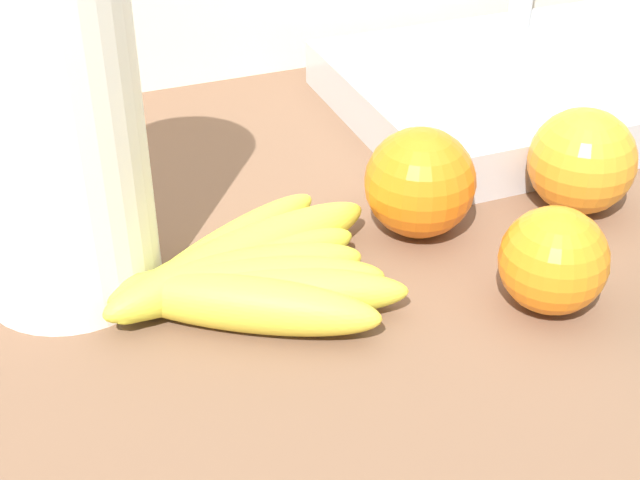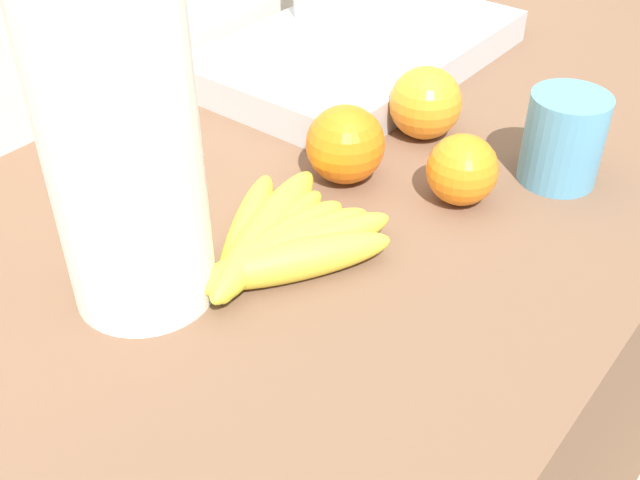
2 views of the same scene
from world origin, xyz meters
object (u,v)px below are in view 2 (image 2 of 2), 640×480
(orange_front, at_px, (344,144))
(paper_towel_roll, at_px, (123,154))
(mug, at_px, (563,139))
(banana_bunch, at_px, (278,244))
(orange_center, at_px, (425,103))
(orange_far_right, at_px, (462,170))
(sink_basin, at_px, (358,49))

(orange_front, xyz_separation_m, paper_towel_roll, (-0.25, 0.03, 0.10))
(orange_front, distance_m, mug, 0.23)
(banana_bunch, bearing_deg, orange_center, 4.07)
(orange_center, bearing_deg, orange_far_right, -132.33)
(paper_towel_roll, relative_size, mug, 3.17)
(mug, bearing_deg, orange_center, 92.73)
(orange_far_right, height_order, orange_front, orange_front)
(orange_far_right, relative_size, orange_center, 0.87)
(orange_far_right, bearing_deg, banana_bunch, 156.99)
(orange_front, bearing_deg, orange_far_right, -71.70)
(paper_towel_roll, distance_m, mug, 0.45)
(paper_towel_roll, height_order, mug, paper_towel_roll)
(sink_basin, xyz_separation_m, mug, (-0.10, -0.34, 0.02))
(banana_bunch, bearing_deg, mug, -26.06)
(orange_far_right, bearing_deg, mug, -31.46)
(mug, bearing_deg, paper_towel_roll, 152.39)
(mug, bearing_deg, orange_far_right, 148.54)
(banana_bunch, distance_m, orange_front, 0.16)
(orange_front, relative_size, sink_basin, 0.19)
(orange_center, relative_size, paper_towel_roll, 0.27)
(orange_front, bearing_deg, paper_towel_roll, 174.24)
(orange_front, xyz_separation_m, mug, (0.14, -0.18, 0.01))
(orange_center, distance_m, mug, 0.16)
(sink_basin, bearing_deg, orange_far_right, -126.21)
(sink_basin, bearing_deg, mug, -106.76)
(sink_basin, bearing_deg, banana_bunch, -153.71)
(paper_towel_roll, bearing_deg, banana_bunch, -31.73)
(orange_center, relative_size, orange_front, 1.00)
(paper_towel_roll, bearing_deg, orange_center, -6.46)
(orange_far_right, xyz_separation_m, paper_towel_roll, (-0.29, 0.15, 0.10))
(paper_towel_roll, height_order, sink_basin, paper_towel_roll)
(banana_bunch, xyz_separation_m, paper_towel_roll, (-0.10, 0.06, 0.12))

